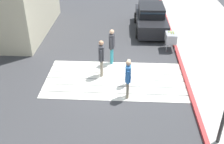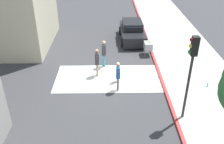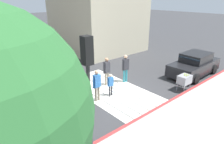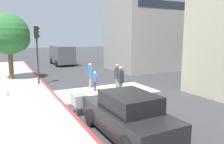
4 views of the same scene
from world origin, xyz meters
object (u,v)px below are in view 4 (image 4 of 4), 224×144
(pedestrian_adult_lead, at_px, (117,76))
(pedestrian_adult_side, at_px, (121,79))
(van_down_street, at_px, (62,55))
(street_tree, at_px, (10,35))
(pedestrian_adult_trailing, at_px, (90,74))
(traffic_light_corner, at_px, (37,43))
(water_bottle, at_px, (8,94))
(tennis_ball_cart, at_px, (79,99))
(car_parked_near_curb, at_px, (127,115))
(pedestrian_child_with_racket, at_px, (95,80))

(pedestrian_adult_lead, distance_m, pedestrian_adult_side, 1.27)
(van_down_street, bearing_deg, street_tree, -126.59)
(van_down_street, height_order, pedestrian_adult_trailing, van_down_street)
(traffic_light_corner, relative_size, pedestrian_adult_side, 2.32)
(van_down_street, height_order, street_tree, street_tree)
(water_bottle, height_order, pedestrian_adult_lead, pedestrian_adult_lead)
(traffic_light_corner, xyz_separation_m, pedestrian_adult_lead, (4.23, -4.19, -1.99))
(traffic_light_corner, height_order, pedestrian_adult_trailing, traffic_light_corner)
(tennis_ball_cart, bearing_deg, street_tree, 102.77)
(car_parked_near_curb, distance_m, street_tree, 13.53)
(traffic_light_corner, relative_size, pedestrian_adult_lead, 2.37)
(car_parked_near_curb, relative_size, pedestrian_adult_side, 2.37)
(pedestrian_adult_trailing, bearing_deg, van_down_street, 83.84)
(van_down_street, bearing_deg, traffic_light_corner, -112.06)
(pedestrian_adult_side, height_order, pedestrian_child_with_racket, pedestrian_adult_side)
(tennis_ball_cart, height_order, pedestrian_adult_trailing, pedestrian_adult_trailing)
(pedestrian_adult_trailing, bearing_deg, pedestrian_child_with_racket, -91.54)
(car_parked_near_curb, height_order, pedestrian_adult_side, pedestrian_adult_side)
(pedestrian_adult_trailing, bearing_deg, pedestrian_adult_lead, -53.86)
(traffic_light_corner, relative_size, street_tree, 0.80)
(pedestrian_adult_lead, xyz_separation_m, pedestrian_adult_side, (-0.41, -1.20, 0.02))
(pedestrian_adult_lead, distance_m, pedestrian_adult_trailing, 2.06)
(car_parked_near_curb, distance_m, tennis_ball_cart, 2.96)
(street_tree, xyz_separation_m, pedestrian_adult_lead, (5.82, -7.07, -2.59))
(van_down_street, distance_m, pedestrian_adult_side, 16.46)
(traffic_light_corner, bearing_deg, water_bottle, -129.25)
(van_down_street, bearing_deg, pedestrian_adult_side, -92.29)
(car_parked_near_curb, xyz_separation_m, traffic_light_corner, (-1.58, 9.96, 2.30))
(car_parked_near_curb, bearing_deg, pedestrian_child_with_racket, 77.79)
(street_tree, relative_size, pedestrian_adult_lead, 2.97)
(pedestrian_adult_side, bearing_deg, pedestrian_adult_trailing, 105.72)
(tennis_ball_cart, bearing_deg, pedestrian_adult_trailing, 63.15)
(water_bottle, bearing_deg, pedestrian_adult_trailing, 1.07)
(car_parked_near_curb, distance_m, water_bottle, 8.24)
(pedestrian_adult_lead, bearing_deg, traffic_light_corner, 135.23)
(van_down_street, distance_m, traffic_light_corner, 12.05)
(car_parked_near_curb, height_order, pedestrian_adult_trailing, pedestrian_adult_trailing)
(car_parked_near_curb, relative_size, traffic_light_corner, 1.02)
(car_parked_near_curb, bearing_deg, traffic_light_corner, 99.01)
(traffic_light_corner, relative_size, pedestrian_adult_trailing, 2.45)
(street_tree, height_order, pedestrian_child_with_racket, street_tree)
(traffic_light_corner, bearing_deg, pedestrian_adult_trailing, -40.02)
(water_bottle, relative_size, pedestrian_adult_trailing, 0.13)
(street_tree, relative_size, water_bottle, 24.18)
(van_down_street, relative_size, street_tree, 0.98)
(tennis_ball_cart, bearing_deg, water_bottle, 122.03)
(street_tree, distance_m, tennis_ball_cart, 10.68)
(car_parked_near_curb, xyz_separation_m, pedestrian_adult_trailing, (1.43, 7.43, 0.27))
(car_parked_near_curb, distance_m, traffic_light_corner, 10.34)
(van_down_street, height_order, pedestrian_adult_side, van_down_street)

